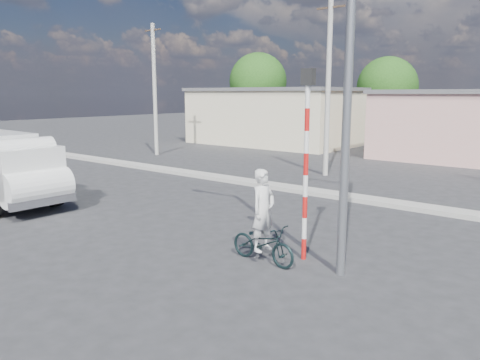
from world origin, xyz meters
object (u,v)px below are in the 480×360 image
Objects in this scene: cyclist at (263,223)px; traffic_pole at (306,149)px; bicycle at (263,243)px; streetlight at (343,35)px; truck at (1,166)px.

traffic_pole is at bearing -34.79° from cyclist.
traffic_pole is (0.61, 0.78, 2.14)m from bicycle.
cyclist is 4.34m from streetlight.
cyclist is at bearing -162.63° from streetlight.
bicycle is (10.39, 1.07, -0.90)m from truck.
bicycle is 0.48m from cyclist.
traffic_pole is at bearing 162.27° from streetlight.
truck is at bearing 99.02° from cyclist.
bicycle is 0.40× the size of traffic_pole.
cyclist is at bearing 7.48° from truck.
traffic_pole reaches higher than bicycle.
cyclist is at bearing 0.00° from bicycle.
cyclist is 1.93m from traffic_pole.
streetlight reaches higher than traffic_pole.
streetlight reaches higher than cyclist.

